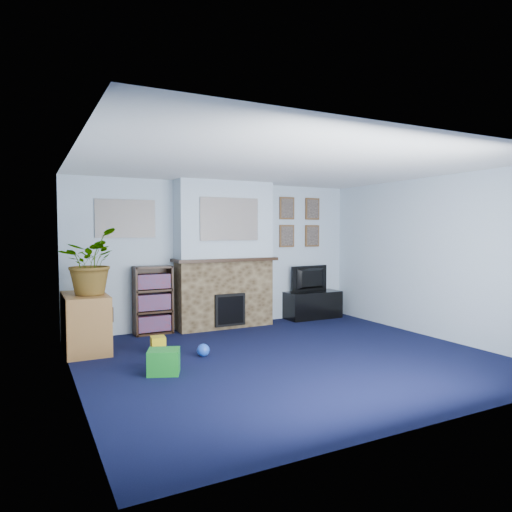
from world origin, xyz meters
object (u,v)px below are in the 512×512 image
bookshelf (153,301)px  sideboard (85,325)px  tv_stand (313,306)px  television (312,279)px

bookshelf → sideboard: 1.23m
bookshelf → sideboard: size_ratio=1.08×
bookshelf → sideboard: (-1.06, -0.60, -0.15)m
tv_stand → sideboard: bearing=-172.4°
sideboard → bookshelf: bearing=29.7°
tv_stand → sideboard: size_ratio=1.06×
sideboard → television: bearing=7.8°
tv_stand → television: television is taller
television → bookshelf: size_ratio=0.77×
tv_stand → sideboard: 4.02m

